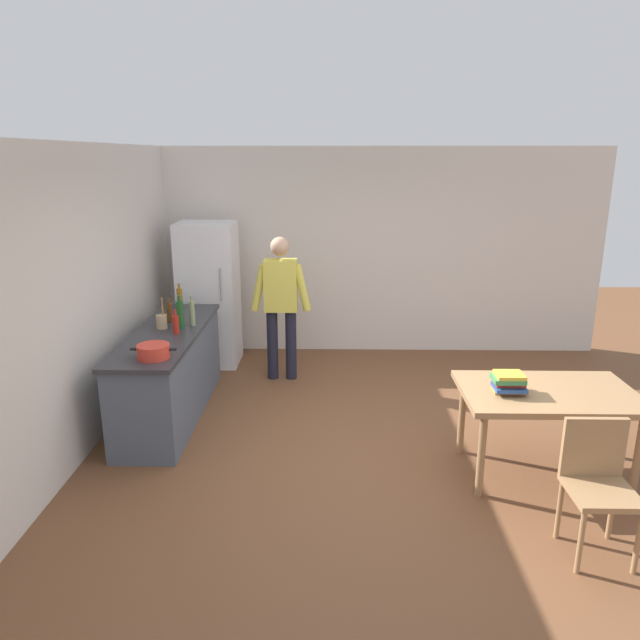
{
  "coord_description": "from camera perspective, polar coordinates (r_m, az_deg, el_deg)",
  "views": [
    {
      "loc": [
        -0.37,
        -4.75,
        2.59
      ],
      "look_at": [
        -0.48,
        0.98,
        0.97
      ],
      "focal_mm": 32.91,
      "sensor_mm": 36.0,
      "label": 1
    }
  ],
  "objects": [
    {
      "name": "cooking_pot",
      "position": [
        5.25,
        -15.87,
        -2.94
      ],
      "size": [
        0.4,
        0.28,
        0.12
      ],
      "color": "red",
      "rests_on": "kitchen_counter"
    },
    {
      "name": "bottle_vinegar_tall",
      "position": [
        6.12,
        -12.33,
        0.69
      ],
      "size": [
        0.06,
        0.06,
        0.32
      ],
      "color": "gray",
      "rests_on": "kitchen_counter"
    },
    {
      "name": "person",
      "position": [
        6.81,
        -3.82,
        2.05
      ],
      "size": [
        0.7,
        0.22,
        1.7
      ],
      "color": "#1E1E2D",
      "rests_on": "ground_plane"
    },
    {
      "name": "utensil_jar",
      "position": [
        6.11,
        -15.14,
        -0.08
      ],
      "size": [
        0.11,
        0.11,
        0.32
      ],
      "color": "tan",
      "rests_on": "kitchen_counter"
    },
    {
      "name": "bottle_wine_green",
      "position": [
        6.06,
        -13.45,
        0.56
      ],
      "size": [
        0.08,
        0.08,
        0.34
      ],
      "color": "#1E5123",
      "rests_on": "kitchen_counter"
    },
    {
      "name": "bottle_oil_amber",
      "position": [
        6.9,
        -13.49,
        2.14
      ],
      "size": [
        0.06,
        0.06,
        0.28
      ],
      "color": "#996619",
      "rests_on": "kitchen_counter"
    },
    {
      "name": "bottle_sauce_red",
      "position": [
        5.88,
        -13.84,
        -0.41
      ],
      "size": [
        0.06,
        0.06,
        0.24
      ],
      "color": "#B22319",
      "rests_on": "kitchen_counter"
    },
    {
      "name": "book_stack",
      "position": [
        4.94,
        17.88,
        -5.82
      ],
      "size": [
        0.28,
        0.22,
        0.17
      ],
      "color": "orange",
      "rests_on": "dining_table"
    },
    {
      "name": "ground_plane",
      "position": [
        5.42,
        5.0,
        -12.83
      ],
      "size": [
        14.0,
        14.0,
        0.0
      ],
      "primitive_type": "plane",
      "color": "brown"
    },
    {
      "name": "bottle_beer_brown",
      "position": [
        6.33,
        -14.45,
        0.76
      ],
      "size": [
        0.06,
        0.06,
        0.26
      ],
      "color": "#5B3314",
      "rests_on": "kitchen_counter"
    },
    {
      "name": "kitchen_counter",
      "position": [
        6.16,
        -14.37,
        -5.04
      ],
      "size": [
        0.64,
        2.2,
        0.9
      ],
      "color": "#4C5666",
      "rests_on": "ground_plane"
    },
    {
      "name": "wall_left",
      "position": [
        5.57,
        -22.56,
        1.68
      ],
      "size": [
        0.12,
        5.6,
        2.7
      ],
      "primitive_type": "cube",
      "color": "silver",
      "rests_on": "ground_plane"
    },
    {
      "name": "dining_table",
      "position": [
        5.16,
        21.26,
        -7.18
      ],
      "size": [
        1.4,
        0.9,
        0.75
      ],
      "color": "#9E754C",
      "rests_on": "ground_plane"
    },
    {
      "name": "wall_back",
      "position": [
        7.86,
        3.8,
        6.65
      ],
      "size": [
        6.4,
        0.12,
        2.7
      ],
      "primitive_type": "cube",
      "color": "silver",
      "rests_on": "ground_plane"
    },
    {
      "name": "chair",
      "position": [
        4.41,
        25.37,
        -13.66
      ],
      "size": [
        0.42,
        0.42,
        0.91
      ],
      "rotation": [
        0.0,
        0.0,
        -0.07
      ],
      "color": "#9E754C",
      "rests_on": "ground_plane"
    },
    {
      "name": "refrigerator",
      "position": [
        7.5,
        -10.71,
        2.47
      ],
      "size": [
        0.7,
        0.67,
        1.8
      ],
      "color": "white",
      "rests_on": "ground_plane"
    }
  ]
}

